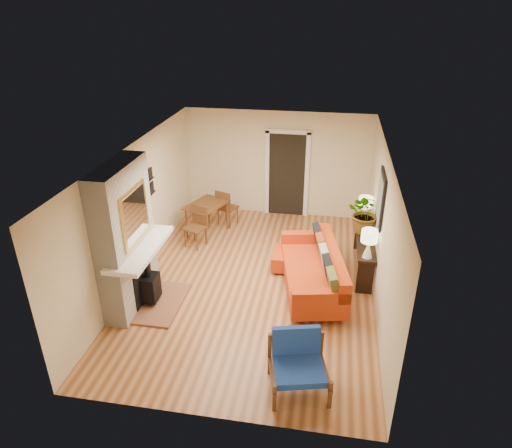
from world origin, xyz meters
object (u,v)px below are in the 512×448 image
object	(u,v)px
sofa	(317,270)
ottoman	(290,259)
blue_chair	(298,359)
lamp_near	(369,241)
console_table	(364,244)
houseplant	(366,213)
lamp_far	(365,206)
dining_table	(209,211)

from	to	relation	value
sofa	ottoman	world-z (taller)	sofa
blue_chair	lamp_near	size ratio (longest dim) A/B	1.76
console_table	lamp_near	world-z (taller)	lamp_near
lamp_near	ottoman	bearing A→B (deg)	158.26
sofa	houseplant	distance (m)	1.59
ottoman	lamp_far	world-z (taller)	lamp_far
sofa	lamp_far	size ratio (longest dim) A/B	4.48
ottoman	lamp_near	xyz separation A→B (m)	(1.44, -0.58, 0.86)
blue_chair	lamp_near	xyz separation A→B (m)	(1.02, 2.53, 0.62)
ottoman	lamp_near	bearing A→B (deg)	-21.74
lamp_near	houseplant	size ratio (longest dim) A/B	0.64
ottoman	lamp_far	size ratio (longest dim) A/B	1.35
console_table	ottoman	bearing A→B (deg)	-172.93
dining_table	console_table	distance (m)	3.57
dining_table	houseplant	distance (m)	3.54
dining_table	console_table	size ratio (longest dim) A/B	0.93
console_table	lamp_far	xyz separation A→B (m)	(0.00, 0.78, 0.49)
console_table	lamp_far	size ratio (longest dim) A/B	3.43
sofa	lamp_far	bearing A→B (deg)	61.10
blue_chair	houseplant	world-z (taller)	houseplant
sofa	ottoman	distance (m)	0.88
ottoman	console_table	size ratio (longest dim) A/B	0.40
lamp_near	lamp_far	bearing A→B (deg)	90.00
dining_table	houseplant	bearing A→B (deg)	-12.21
lamp_near	lamp_far	xyz separation A→B (m)	(0.00, 1.53, 0.00)
ottoman	houseplant	xyz separation A→B (m)	(1.43, 0.44, 0.94)
console_table	lamp_near	bearing A→B (deg)	-90.00
sofa	console_table	xyz separation A→B (m)	(0.89, 0.83, 0.18)
sofa	blue_chair	bearing A→B (deg)	-93.11
ottoman	blue_chair	distance (m)	3.14
houseplant	sofa	bearing A→B (deg)	-128.90
dining_table	lamp_near	size ratio (longest dim) A/B	3.17
dining_table	sofa	bearing A→B (deg)	-35.70
sofa	dining_table	xyz separation A→B (m)	(-2.54, 1.83, 0.20)
sofa	houseplant	bearing A→B (deg)	51.10
dining_table	houseplant	size ratio (longest dim) A/B	2.04
ottoman	dining_table	xyz separation A→B (m)	(-1.99, 1.18, 0.39)
blue_chair	lamp_far	bearing A→B (deg)	75.89
blue_chair	console_table	world-z (taller)	blue_chair
blue_chair	lamp_far	xyz separation A→B (m)	(1.02, 4.06, 0.62)
sofa	lamp_far	xyz separation A→B (m)	(0.89, 1.61, 0.67)
blue_chair	ottoman	bearing A→B (deg)	97.74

